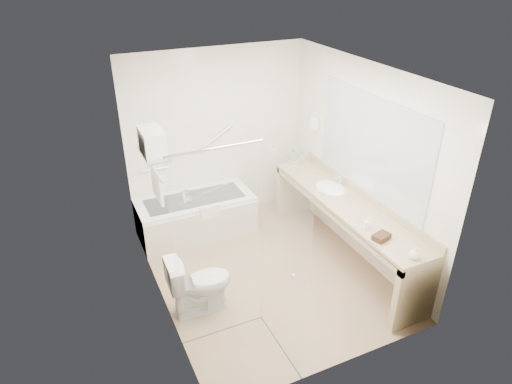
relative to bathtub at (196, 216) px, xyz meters
name	(u,v)px	position (x,y,z in m)	size (l,w,h in m)	color
floor	(266,272)	(0.50, -1.24, -0.28)	(3.20, 3.20, 0.00)	#99805E
ceiling	(269,73)	(0.50, -1.24, 2.22)	(2.60, 3.20, 0.10)	silver
wall_back	(217,137)	(0.50, 0.36, 0.97)	(2.60, 0.10, 2.50)	white
wall_front	(349,262)	(0.50, -2.84, 0.97)	(2.60, 0.10, 2.50)	white
wall_left	(154,208)	(-0.80, -1.24, 0.97)	(0.10, 3.20, 2.50)	white
wall_right	(361,164)	(1.80, -1.24, 0.97)	(0.10, 3.20, 2.50)	white
bathtub	(196,216)	(0.00, 0.00, 0.00)	(1.60, 0.73, 0.59)	white
grab_bar_short	(154,169)	(-0.45, 0.32, 0.67)	(0.03, 0.03, 0.40)	silver
grab_bar_long	(215,139)	(0.45, 0.32, 0.97)	(0.03, 0.03, 0.60)	silver
shower_enclosure	(250,255)	(-0.13, -2.16, 0.79)	(0.96, 0.91, 2.11)	silver
towel_shelf	(153,149)	(-0.67, -0.89, 1.48)	(0.24, 0.55, 0.81)	silver
vanity_counter	(345,216)	(1.52, -1.39, 0.36)	(0.55, 2.70, 0.95)	#CAB587
sink	(331,190)	(1.55, -0.99, 0.54)	(0.40, 0.52, 0.14)	white
faucet	(341,180)	(1.70, -0.99, 0.65)	(0.03, 0.03, 0.14)	silver
mirror	(371,146)	(1.79, -1.39, 1.27)	(0.02, 2.00, 1.20)	silver
hairdryer_unit	(315,123)	(1.75, -0.19, 1.17)	(0.08, 0.10, 0.18)	white
toilet	(200,283)	(-0.45, -1.51, 0.07)	(0.40, 0.71, 0.70)	white
amenity_basket	(381,237)	(1.39, -2.23, 0.61)	(0.19, 0.13, 0.06)	#452918
soap_bottle_a	(367,226)	(1.38, -1.99, 0.61)	(0.06, 0.14, 0.06)	white
soap_bottle_b	(414,254)	(1.46, -2.64, 0.63)	(0.10, 0.13, 0.10)	white
water_bottle_left	(293,158)	(1.46, -0.14, 0.68)	(0.07, 0.07, 0.22)	silver
water_bottle_mid	(301,158)	(1.57, -0.18, 0.67)	(0.06, 0.06, 0.20)	silver
water_bottle_right	(299,160)	(1.52, -0.21, 0.66)	(0.06, 0.06, 0.18)	silver
drinking_glass_near	(326,184)	(1.50, -0.95, 0.62)	(0.07, 0.07, 0.10)	silver
drinking_glass_far	(323,192)	(1.35, -1.12, 0.62)	(0.07, 0.07, 0.08)	silver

